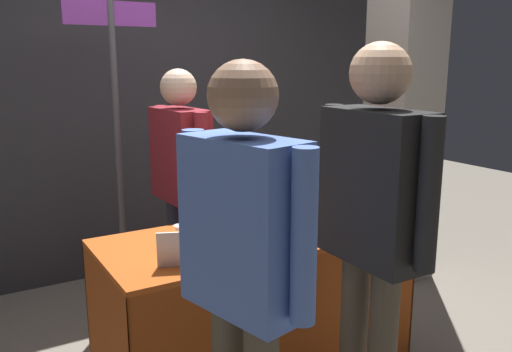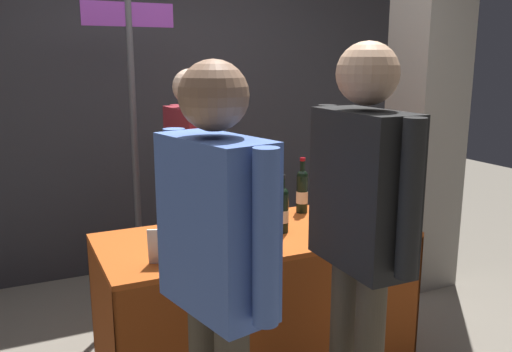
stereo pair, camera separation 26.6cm
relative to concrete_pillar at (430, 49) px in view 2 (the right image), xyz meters
The scene contains 17 objects.
back_partition 2.11m from the concrete_pillar, 143.45° to the left, with size 5.37×0.12×2.54m, color #2D2D33.
concrete_pillar is the anchor object (origin of this frame).
tasting_table 2.13m from the concrete_pillar, 159.34° to the right, with size 1.58×0.71×0.80m.
featured_wine_bottle 1.74m from the concrete_pillar, 150.48° to the right, with size 0.07×0.07×0.34m.
display_bottle_0 1.85m from the concrete_pillar, 156.53° to the right, with size 0.07×0.07×0.30m.
display_bottle_1 2.13m from the concrete_pillar, 156.13° to the right, with size 0.07×0.07×0.31m.
display_bottle_2 1.79m from the concrete_pillar, 163.45° to the right, with size 0.08×0.08×0.33m.
display_bottle_3 1.54m from the concrete_pillar, 162.68° to the right, with size 0.07×0.07×0.32m.
display_bottle_4 2.21m from the concrete_pillar, 160.51° to the right, with size 0.07×0.07×0.36m.
wine_glass_near_vendor 2.05m from the concrete_pillar, 167.00° to the right, with size 0.08×0.08×0.14m.
wine_glass_mid 2.35m from the concrete_pillar, 161.98° to the right, with size 0.07×0.07×0.13m.
flower_vase 2.04m from the concrete_pillar, 160.02° to the right, with size 0.09×0.09×0.35m.
brochure_stand 2.49m from the concrete_pillar, 158.78° to the right, with size 0.17×0.01×0.16m, color silver.
vendor_presenter 1.89m from the concrete_pillar, behind, with size 0.24×0.62×1.62m.
taster_foreground_right 2.13m from the concrete_pillar, 138.88° to the right, with size 0.24×0.63×1.74m.
taster_foreground_left 2.66m from the concrete_pillar, 147.34° to the right, with size 0.30×0.60×1.67m.
booth_signpost 2.13m from the concrete_pillar, 164.57° to the left, with size 0.58×0.04×2.05m.
Camera 2 is at (-1.10, -2.35, 1.67)m, focal length 37.37 mm.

